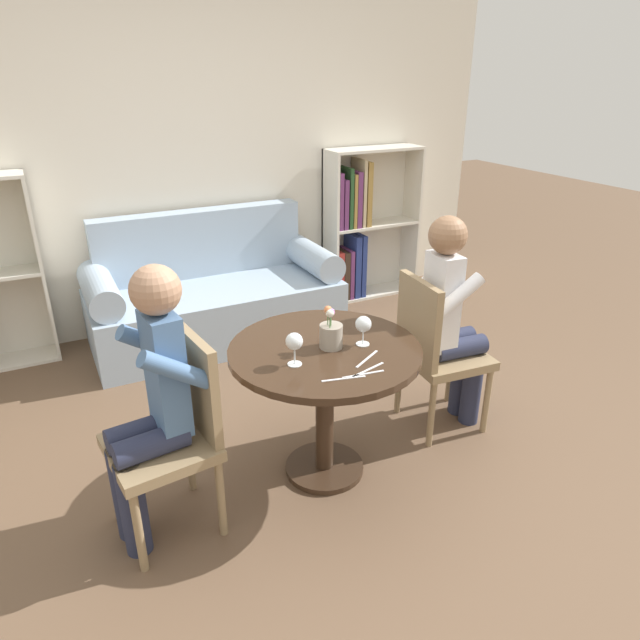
{
  "coord_description": "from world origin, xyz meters",
  "views": [
    {
      "loc": [
        -1.1,
        -2.1,
        1.9
      ],
      "look_at": [
        0.0,
        0.05,
        0.82
      ],
      "focal_mm": 32.0,
      "sensor_mm": 36.0,
      "label": 1
    }
  ],
  "objects_px": {
    "wine_glass_right": "(363,325)",
    "flower_vase": "(331,333)",
    "wine_glass_left": "(294,343)",
    "chair_left": "(175,428)",
    "person_right": "(452,320)",
    "couch": "(214,298)",
    "chair_right": "(435,348)",
    "person_left": "(151,404)",
    "bookshelf_right": "(359,228)"
  },
  "relations": [
    {
      "from": "person_right",
      "to": "person_left",
      "type": "bearing_deg",
      "value": 99.23
    },
    {
      "from": "chair_right",
      "to": "flower_vase",
      "type": "height_order",
      "value": "flower_vase"
    },
    {
      "from": "person_left",
      "to": "wine_glass_left",
      "type": "height_order",
      "value": "person_left"
    },
    {
      "from": "couch",
      "to": "chair_left",
      "type": "bearing_deg",
      "value": -111.7
    },
    {
      "from": "bookshelf_right",
      "to": "chair_left",
      "type": "height_order",
      "value": "bookshelf_right"
    },
    {
      "from": "bookshelf_right",
      "to": "wine_glass_right",
      "type": "distance_m",
      "value": 2.46
    },
    {
      "from": "flower_vase",
      "to": "chair_right",
      "type": "bearing_deg",
      "value": 8.36
    },
    {
      "from": "wine_glass_left",
      "to": "chair_right",
      "type": "bearing_deg",
      "value": 11.04
    },
    {
      "from": "bookshelf_right",
      "to": "person_left",
      "type": "xyz_separation_m",
      "value": [
        -2.22,
        -2.11,
        0.04
      ]
    },
    {
      "from": "person_right",
      "to": "wine_glass_right",
      "type": "distance_m",
      "value": 0.67
    },
    {
      "from": "chair_right",
      "to": "wine_glass_left",
      "type": "relative_size",
      "value": 5.94
    },
    {
      "from": "chair_right",
      "to": "person_right",
      "type": "height_order",
      "value": "person_right"
    },
    {
      "from": "wine_glass_left",
      "to": "flower_vase",
      "type": "bearing_deg",
      "value": 19.21
    },
    {
      "from": "chair_left",
      "to": "wine_glass_left",
      "type": "bearing_deg",
      "value": 76.22
    },
    {
      "from": "chair_left",
      "to": "person_right",
      "type": "xyz_separation_m",
      "value": [
        1.54,
        0.1,
        0.15
      ]
    },
    {
      "from": "bookshelf_right",
      "to": "wine_glass_right",
      "type": "relative_size",
      "value": 9.01
    },
    {
      "from": "person_left",
      "to": "wine_glass_left",
      "type": "relative_size",
      "value": 8.1
    },
    {
      "from": "person_left",
      "to": "chair_left",
      "type": "bearing_deg",
      "value": 94.46
    },
    {
      "from": "couch",
      "to": "chair_left",
      "type": "height_order",
      "value": "couch"
    },
    {
      "from": "couch",
      "to": "person_left",
      "type": "bearing_deg",
      "value": -113.87
    },
    {
      "from": "bookshelf_right",
      "to": "person_left",
      "type": "height_order",
      "value": "bookshelf_right"
    },
    {
      "from": "chair_left",
      "to": "person_left",
      "type": "distance_m",
      "value": 0.18
    },
    {
      "from": "bookshelf_right",
      "to": "chair_left",
      "type": "relative_size",
      "value": 1.43
    },
    {
      "from": "chair_left",
      "to": "flower_vase",
      "type": "height_order",
      "value": "flower_vase"
    },
    {
      "from": "person_left",
      "to": "person_right",
      "type": "bearing_deg",
      "value": 87.4
    },
    {
      "from": "bookshelf_right",
      "to": "flower_vase",
      "type": "bearing_deg",
      "value": -123.65
    },
    {
      "from": "couch",
      "to": "wine_glass_left",
      "type": "height_order",
      "value": "couch"
    },
    {
      "from": "chair_left",
      "to": "person_right",
      "type": "relative_size",
      "value": 0.74
    },
    {
      "from": "person_left",
      "to": "person_right",
      "type": "distance_m",
      "value": 1.63
    },
    {
      "from": "chair_right",
      "to": "wine_glass_right",
      "type": "distance_m",
      "value": 0.65
    },
    {
      "from": "person_right",
      "to": "chair_right",
      "type": "bearing_deg",
      "value": 86.65
    },
    {
      "from": "couch",
      "to": "person_right",
      "type": "distance_m",
      "value": 1.94
    },
    {
      "from": "couch",
      "to": "flower_vase",
      "type": "relative_size",
      "value": 8.73
    },
    {
      "from": "chair_left",
      "to": "person_right",
      "type": "bearing_deg",
      "value": 86.98
    },
    {
      "from": "chair_right",
      "to": "person_left",
      "type": "xyz_separation_m",
      "value": [
        -1.54,
        -0.13,
        0.16
      ]
    },
    {
      "from": "person_right",
      "to": "wine_glass_right",
      "type": "bearing_deg",
      "value": 106.63
    },
    {
      "from": "bookshelf_right",
      "to": "flower_vase",
      "type": "xyz_separation_m",
      "value": [
        -1.38,
        -2.08,
        0.16
      ]
    },
    {
      "from": "bookshelf_right",
      "to": "flower_vase",
      "type": "distance_m",
      "value": 2.5
    },
    {
      "from": "person_left",
      "to": "flower_vase",
      "type": "bearing_deg",
      "value": 85.21
    },
    {
      "from": "wine_glass_left",
      "to": "flower_vase",
      "type": "distance_m",
      "value": 0.24
    },
    {
      "from": "couch",
      "to": "chair_right",
      "type": "distance_m",
      "value": 1.87
    },
    {
      "from": "flower_vase",
      "to": "wine_glass_left",
      "type": "bearing_deg",
      "value": -160.79
    },
    {
      "from": "flower_vase",
      "to": "bookshelf_right",
      "type": "bearing_deg",
      "value": 56.35
    },
    {
      "from": "bookshelf_right",
      "to": "wine_glass_right",
      "type": "height_order",
      "value": "bookshelf_right"
    },
    {
      "from": "couch",
      "to": "person_right",
      "type": "xyz_separation_m",
      "value": [
        0.82,
        -1.72,
        0.34
      ]
    },
    {
      "from": "person_right",
      "to": "flower_vase",
      "type": "xyz_separation_m",
      "value": [
        -0.79,
        -0.09,
        0.13
      ]
    },
    {
      "from": "wine_glass_right",
      "to": "flower_vase",
      "type": "distance_m",
      "value": 0.16
    },
    {
      "from": "chair_left",
      "to": "person_right",
      "type": "height_order",
      "value": "person_right"
    },
    {
      "from": "couch",
      "to": "wine_glass_left",
      "type": "bearing_deg",
      "value": -95.88
    },
    {
      "from": "person_right",
      "to": "flower_vase",
      "type": "relative_size",
      "value": 5.93
    }
  ]
}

